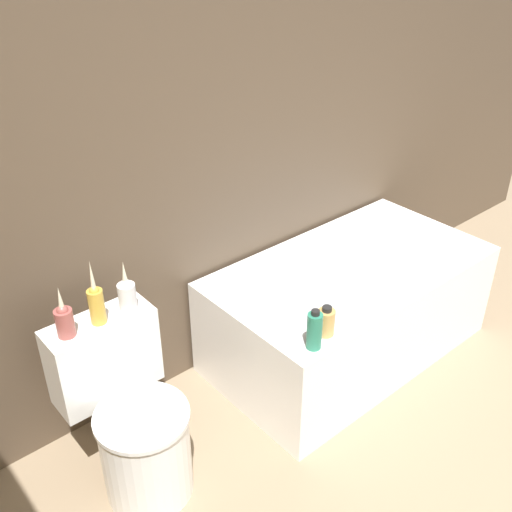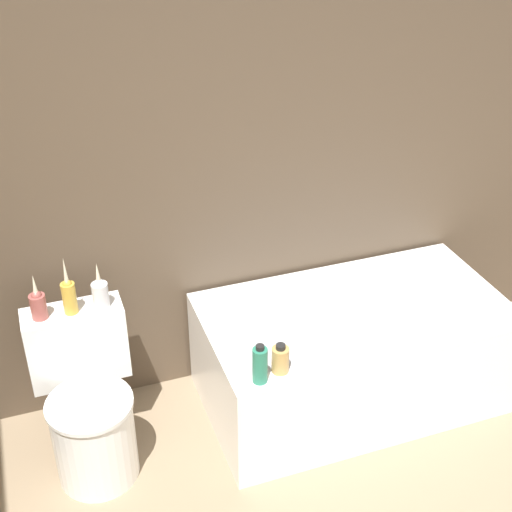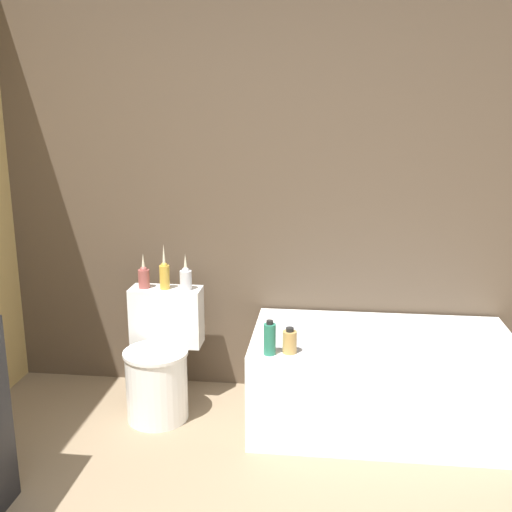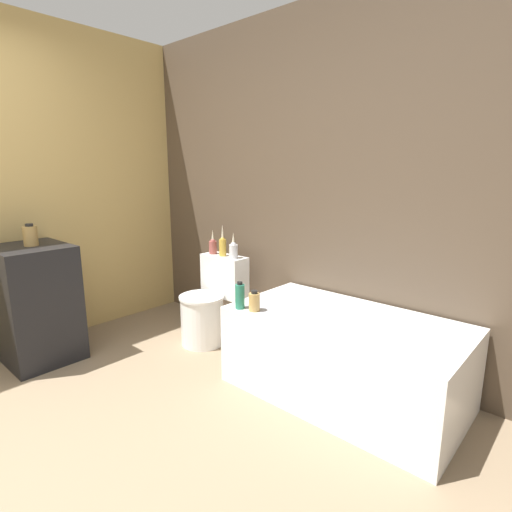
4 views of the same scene
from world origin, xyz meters
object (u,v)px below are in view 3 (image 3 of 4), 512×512
(bathtub, at_px, (381,380))
(vase_gold, at_px, (144,276))
(toilet, at_px, (160,361))
(shampoo_bottle_tall, at_px, (270,339))
(vase_silver, at_px, (164,274))
(shampoo_bottle_short, at_px, (290,342))
(vase_bronze, at_px, (186,277))

(bathtub, height_order, vase_gold, vase_gold)
(toilet, xyz_separation_m, shampoo_bottle_tall, (0.67, -0.33, 0.30))
(vase_gold, relative_size, vase_silver, 0.78)
(toilet, xyz_separation_m, shampoo_bottle_short, (0.77, -0.30, 0.28))
(toilet, bearing_deg, shampoo_bottle_tall, -26.11)
(bathtub, relative_size, vase_gold, 6.77)
(bathtub, distance_m, vase_gold, 1.50)
(toilet, xyz_separation_m, vase_silver, (0.00, 0.16, 0.48))
(vase_gold, bearing_deg, shampoo_bottle_short, -27.26)
(vase_bronze, bearing_deg, bathtub, -8.24)
(toilet, distance_m, shampoo_bottle_tall, 0.81)
(bathtub, distance_m, shampoo_bottle_short, 0.67)
(vase_gold, distance_m, vase_bronze, 0.26)
(bathtub, bearing_deg, vase_silver, 172.57)
(shampoo_bottle_short, bearing_deg, shampoo_bottle_tall, -163.42)
(toilet, relative_size, vase_silver, 2.60)
(toilet, height_order, shampoo_bottle_tall, shampoo_bottle_tall)
(vase_silver, bearing_deg, vase_bronze, -0.02)
(vase_silver, xyz_separation_m, shampoo_bottle_short, (0.77, -0.46, -0.21))
(toilet, bearing_deg, vase_bronze, 51.32)
(bathtub, xyz_separation_m, vase_bronze, (-1.15, 0.17, 0.51))
(vase_gold, xyz_separation_m, vase_silver, (0.13, -0.00, 0.02))
(vase_gold, xyz_separation_m, shampoo_bottle_short, (0.90, -0.47, -0.19))
(shampoo_bottle_tall, bearing_deg, bathtub, 28.40)
(bathtub, xyz_separation_m, shampoo_bottle_short, (-0.50, -0.29, 0.33))
(vase_silver, bearing_deg, toilet, -90.00)
(bathtub, height_order, shampoo_bottle_short, shampoo_bottle_short)
(vase_gold, bearing_deg, shampoo_bottle_tall, -31.68)
(vase_bronze, relative_size, shampoo_bottle_short, 1.59)
(vase_silver, relative_size, vase_bronze, 1.25)
(vase_silver, height_order, vase_bronze, vase_silver)
(vase_bronze, bearing_deg, toilet, -128.68)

